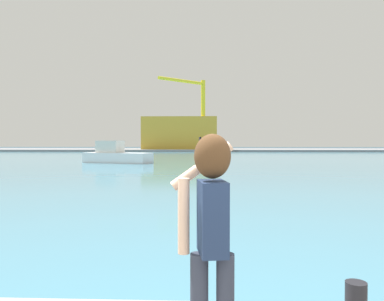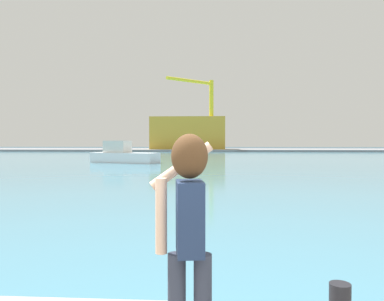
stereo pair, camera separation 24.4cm
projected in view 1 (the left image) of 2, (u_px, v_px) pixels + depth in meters
ground_plane at (209, 158)px, 51.92m from camera, size 220.00×220.00×0.00m
harbor_water at (209, 157)px, 53.91m from camera, size 140.00×100.00×0.02m
far_shore_dock at (208, 150)px, 93.86m from camera, size 140.00×20.00×0.46m
person_photographer at (211, 222)px, 2.89m from camera, size 0.53×0.55×1.74m
boat_moored at (116, 155)px, 40.22m from camera, size 7.81×4.72×2.36m
warehouse_left at (180, 133)px, 92.15m from camera, size 17.77×9.07×7.74m
port_crane at (197, 106)px, 87.50m from camera, size 10.11×9.63×16.24m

